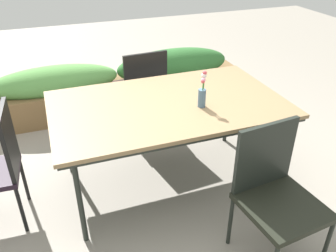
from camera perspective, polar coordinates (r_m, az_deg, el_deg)
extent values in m
plane|color=gray|center=(3.12, -0.73, -9.73)|extent=(12.00, 12.00, 0.00)
cube|color=#8C704C|center=(2.76, 0.00, 3.56)|extent=(1.82, 1.09, 0.03)
cube|color=#232823|center=(2.77, 0.00, 3.06)|extent=(1.78, 1.07, 0.02)
cylinder|color=#232823|center=(2.50, -14.16, -11.64)|extent=(0.04, 0.04, 0.75)
cylinder|color=#232823|center=(2.98, 17.41, -4.48)|extent=(0.04, 0.04, 0.75)
cylinder|color=#232823|center=(3.19, -16.17, -1.76)|extent=(0.04, 0.04, 0.75)
cylinder|color=#232823|center=(3.58, 9.61, 2.76)|extent=(0.04, 0.04, 0.75)
cube|color=black|center=(3.76, -4.68, 6.30)|extent=(0.50, 0.50, 0.04)
cube|color=black|center=(3.48, -3.62, 8.37)|extent=(0.45, 0.06, 0.43)
cylinder|color=black|center=(3.99, -8.46, 3.64)|extent=(0.03, 0.03, 0.48)
cylinder|color=black|center=(4.11, -2.72, 4.75)|extent=(0.03, 0.03, 0.48)
cylinder|color=black|center=(3.63, -6.57, 0.89)|extent=(0.03, 0.03, 0.48)
cylinder|color=black|center=(3.75, -0.35, 2.18)|extent=(0.03, 0.03, 0.48)
cube|color=black|center=(2.39, 18.09, -12.39)|extent=(0.53, 0.53, 0.04)
cube|color=black|center=(2.36, 15.46, -4.72)|extent=(0.46, 0.08, 0.48)
cylinder|color=black|center=(2.58, 24.40, -17.11)|extent=(0.03, 0.03, 0.43)
cylinder|color=black|center=(2.78, 17.73, -11.65)|extent=(0.03, 0.03, 0.43)
cylinder|color=black|center=(2.55, 10.12, -14.94)|extent=(0.03, 0.03, 0.43)
cube|color=black|center=(2.68, -24.41, -2.14)|extent=(0.05, 0.38, 0.50)
cylinder|color=black|center=(2.80, -22.73, -12.40)|extent=(0.03, 0.03, 0.42)
cylinder|color=black|center=(3.09, -22.36, -7.95)|extent=(0.03, 0.03, 0.42)
cylinder|color=slate|center=(2.67, 5.52, 4.54)|extent=(0.06, 0.06, 0.14)
cylinder|color=#47843D|center=(2.62, 5.65, 6.10)|extent=(0.01, 0.01, 0.11)
sphere|color=#DB4C56|center=(2.60, 5.71, 7.24)|extent=(0.03, 0.03, 0.03)
cylinder|color=#47843D|center=(2.64, 5.80, 6.69)|extent=(0.01, 0.01, 0.15)
sphere|color=white|center=(2.61, 5.88, 8.17)|extent=(0.04, 0.04, 0.04)
cylinder|color=#47843D|center=(2.64, 5.88, 6.89)|extent=(0.01, 0.01, 0.17)
sphere|color=#DB4C56|center=(2.60, 5.98, 8.59)|extent=(0.03, 0.03, 0.03)
cylinder|color=#47843D|center=(2.63, 5.70, 6.23)|extent=(0.01, 0.01, 0.12)
sphere|color=pink|center=(2.60, 5.77, 7.44)|extent=(0.03, 0.03, 0.03)
cube|color=brown|center=(4.34, -8.04, 5.02)|extent=(3.15, 0.47, 0.35)
ellipsoid|color=#569347|center=(4.16, -17.93, 6.87)|extent=(1.42, 0.43, 0.36)
ellipsoid|color=#2D662D|center=(4.40, 0.84, 9.91)|extent=(1.42, 0.43, 0.40)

